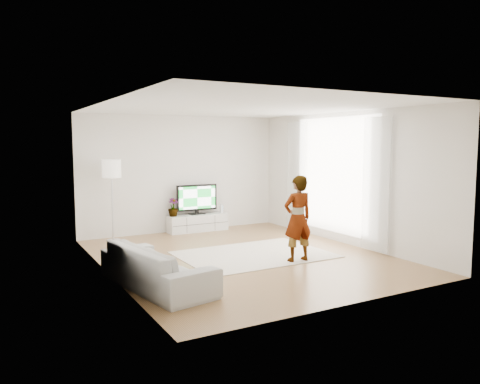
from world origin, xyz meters
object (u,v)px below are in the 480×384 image
television (197,198)px  rug (254,254)px  player (298,218)px  floor_lamp (112,172)px  sofa (157,266)px  media_console (198,223)px

television → rug: bearing=-90.7°
player → floor_lamp: size_ratio=0.87×
sofa → rug: bearing=-76.6°
television → sofa: size_ratio=0.48×
television → rug: television is taller
player → floor_lamp: (-2.47, 3.45, 0.72)m
media_console → television: (-0.00, 0.03, 0.60)m
media_console → television: bearing=90.0°
rug → television: bearing=89.3°
floor_lamp → sofa: bearing=-94.0°
television → player: bearing=-83.8°
media_console → player: 3.64m
television → player: size_ratio=0.67×
media_console → floor_lamp: bearing=-176.8°
rug → player: size_ratio=1.79×
sofa → media_console: bearing=-42.2°
media_console → floor_lamp: size_ratio=0.83×
rug → floor_lamp: size_ratio=1.56×
media_console → player: player is taller
rug → media_console: bearing=89.3°
television → sofa: bearing=-121.6°
player → sofa: 2.78m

